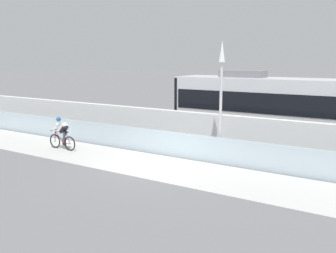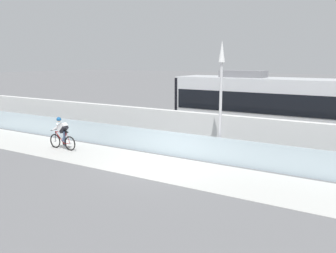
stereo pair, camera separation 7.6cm
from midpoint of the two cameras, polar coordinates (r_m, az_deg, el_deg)
ground_plane at (r=15.80m, az=-1.63°, el=-6.08°), size 200.00×200.00×0.00m
bike_path_deck at (r=15.80m, az=-1.63°, el=-6.06°), size 32.00×3.20×0.01m
glass_parapet at (r=17.17m, az=1.81°, el=-2.79°), size 32.00×0.05×1.13m
concrete_barrier_wall at (r=18.64m, az=4.63°, el=-0.67°), size 32.00×0.36×1.83m
tram_rail_near at (r=21.01m, az=7.76°, el=-2.02°), size 32.00×0.08×0.01m
tram_rail_far at (r=22.30m, az=9.30°, el=-1.34°), size 32.00×0.08×0.01m
tram at (r=20.34m, az=16.44°, el=2.65°), size 11.06×2.54×3.81m
cyclist_on_bike at (r=19.24m, az=-15.66°, el=-1.09°), size 1.77×0.58×1.61m
lamp_post_antenna at (r=16.17m, az=8.19°, el=6.07°), size 0.28×0.28×5.20m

